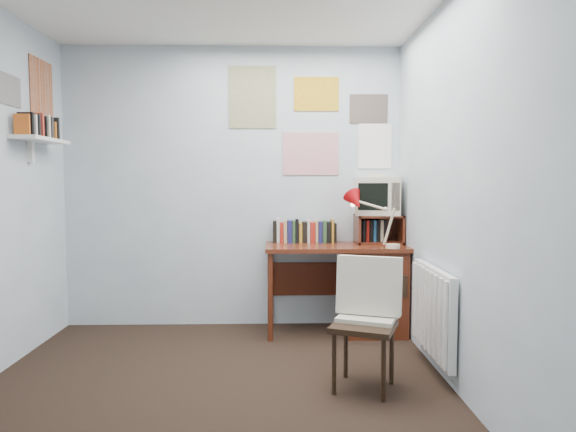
% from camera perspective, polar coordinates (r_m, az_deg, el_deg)
% --- Properties ---
extents(ground, '(3.50, 3.50, 0.00)m').
position_cam_1_polar(ground, '(3.18, -8.70, -20.42)').
color(ground, black).
rests_on(ground, ground).
extents(back_wall, '(3.00, 0.02, 2.50)m').
position_cam_1_polar(back_wall, '(4.64, -6.16, 3.19)').
color(back_wall, silver).
rests_on(back_wall, ground).
extents(right_wall, '(0.02, 3.50, 2.50)m').
position_cam_1_polar(right_wall, '(3.09, 19.86, 2.58)').
color(right_wall, silver).
rests_on(right_wall, ground).
extents(desk, '(1.20, 0.55, 0.76)m').
position_cam_1_polar(desk, '(4.52, 8.75, -7.65)').
color(desk, '#5B2514').
rests_on(desk, ground).
extents(desk_chair, '(0.53, 0.52, 0.80)m').
position_cam_1_polar(desk_chair, '(3.31, 8.43, -12.03)').
color(desk_chair, black).
rests_on(desk_chair, ground).
extents(desk_lamp, '(0.30, 0.26, 0.42)m').
position_cam_1_polar(desk_lamp, '(4.26, 11.61, -0.69)').
color(desk_lamp, '#B20B11').
rests_on(desk_lamp, desk).
extents(tv_riser, '(0.40, 0.30, 0.25)m').
position_cam_1_polar(tv_riser, '(4.58, 10.02, -1.44)').
color(tv_riser, '#5B2514').
rests_on(tv_riser, desk).
extents(crt_tv, '(0.43, 0.40, 0.36)m').
position_cam_1_polar(crt_tv, '(4.58, 9.89, 2.38)').
color(crt_tv, beige).
rests_on(crt_tv, tv_riser).
extents(book_row, '(0.60, 0.14, 0.22)m').
position_cam_1_polar(book_row, '(4.57, 2.07, -1.58)').
color(book_row, '#5B2514').
rests_on(book_row, desk).
extents(radiator, '(0.09, 0.80, 0.60)m').
position_cam_1_polar(radiator, '(3.70, 15.82, -10.12)').
color(radiator, white).
rests_on(radiator, right_wall).
extents(wall_shelf, '(0.20, 0.62, 0.24)m').
position_cam_1_polar(wall_shelf, '(4.37, -25.75, 7.63)').
color(wall_shelf, white).
rests_on(wall_shelf, left_wall).
extents(posters_back, '(1.20, 0.01, 0.90)m').
position_cam_1_polar(posters_back, '(4.66, 2.54, 10.60)').
color(posters_back, white).
rests_on(posters_back, back_wall).
extents(posters_left, '(0.01, 0.70, 0.60)m').
position_cam_1_polar(posters_left, '(4.45, -27.03, 12.45)').
color(posters_left, white).
rests_on(posters_left, left_wall).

